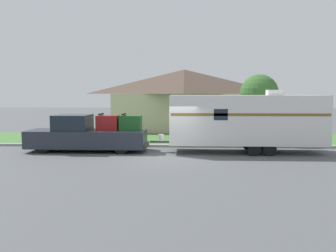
{
  "coord_description": "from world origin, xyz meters",
  "views": [
    {
      "loc": [
        0.71,
        -18.06,
        3.19
      ],
      "look_at": [
        -0.3,
        1.95,
        1.4
      ],
      "focal_mm": 40.0,
      "sensor_mm": 36.0,
      "label": 1
    }
  ],
  "objects": [
    {
      "name": "ground_plane",
      "position": [
        0.0,
        0.0,
        0.0
      ],
      "size": [
        120.0,
        120.0,
        0.0
      ],
      "primitive_type": "plane",
      "color": "#515456"
    },
    {
      "name": "curb_strip",
      "position": [
        0.0,
        3.75,
        0.07
      ],
      "size": [
        80.0,
        0.3,
        0.14
      ],
      "color": "#999993",
      "rests_on": "ground_plane"
    },
    {
      "name": "lawn_strip",
      "position": [
        0.0,
        7.4,
        0.01
      ],
      "size": [
        80.0,
        7.0,
        0.03
      ],
      "color": "#477538",
      "rests_on": "ground_plane"
    },
    {
      "name": "house_across_street",
      "position": [
        0.47,
        14.96,
        2.7
      ],
      "size": [
        12.43,
        8.45,
        5.21
      ],
      "color": "beige",
      "rests_on": "ground_plane"
    },
    {
      "name": "pickup_truck",
      "position": [
        -4.68,
        1.95,
        0.9
      ],
      "size": [
        6.5,
        2.06,
        2.08
      ],
      "color": "black",
      "rests_on": "ground_plane"
    },
    {
      "name": "travel_trailer",
      "position": [
        3.88,
        1.95,
        1.76
      ],
      "size": [
        9.19,
        2.44,
        3.34
      ],
      "color": "black",
      "rests_on": "ground_plane"
    },
    {
      "name": "mailbox",
      "position": [
        -3.67,
        4.53,
        1.01
      ],
      "size": [
        0.48,
        0.2,
        1.32
      ],
      "color": "brown",
      "rests_on": "ground_plane"
    },
    {
      "name": "tree_in_yard",
      "position": [
        5.29,
        5.98,
        3.13
      ],
      "size": [
        2.42,
        2.42,
        4.36
      ],
      "color": "brown",
      "rests_on": "ground_plane"
    }
  ]
}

